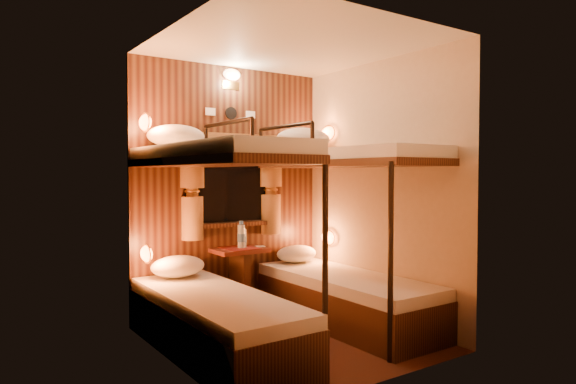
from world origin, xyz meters
TOP-DOWN VIEW (x-y plane):
  - floor at (0.00, 0.00)m, footprint 2.10×2.10m
  - ceiling at (0.00, 0.00)m, footprint 2.10×2.10m
  - wall_back at (0.00, 1.05)m, footprint 2.40×0.00m
  - wall_front at (0.00, -1.05)m, footprint 2.40×0.00m
  - wall_left at (-1.00, 0.00)m, footprint 0.00×2.40m
  - wall_right at (1.00, 0.00)m, footprint 0.00×2.40m
  - back_panel at (0.00, 1.04)m, footprint 2.00×0.03m
  - bunk_left at (-0.65, 0.07)m, footprint 0.72×1.90m
  - bunk_right at (0.65, 0.07)m, footprint 0.72×1.90m
  - window at (0.00, 1.00)m, footprint 1.00×0.12m
  - curtains at (0.00, 0.97)m, footprint 1.10×0.22m
  - back_fixtures at (0.00, 1.00)m, footprint 0.54×0.09m
  - reading_lamps at (-0.00, 0.70)m, footprint 2.00×0.20m
  - table at (0.00, 0.85)m, footprint 0.50×0.34m
  - bottle_left at (0.01, 0.84)m, footprint 0.08×0.08m
  - bottle_right at (0.04, 0.85)m, footprint 0.06×0.06m
  - sachet_a at (0.21, 0.82)m, footprint 0.10×0.08m
  - sachet_b at (0.04, 0.85)m, footprint 0.10×0.09m
  - pillow_lower_left at (-0.65, 0.79)m, footprint 0.48×0.34m
  - pillow_lower_right at (0.65, 0.83)m, footprint 0.44×0.32m
  - pillow_upper_left at (-0.65, 0.80)m, footprint 0.51×0.37m
  - pillow_upper_right at (0.65, 0.71)m, footprint 0.59×0.42m

SIDE VIEW (x-z plane):
  - floor at x=0.00m, z-range 0.00..0.00m
  - table at x=0.00m, z-range 0.09..0.74m
  - pillow_lower_right at x=0.65m, z-range 0.46..0.63m
  - pillow_lower_left at x=-0.65m, z-range 0.46..0.65m
  - bunk_left at x=-0.65m, z-range -0.35..1.47m
  - bunk_right at x=0.65m, z-range -0.35..1.47m
  - sachet_b at x=0.04m, z-range 0.65..0.66m
  - sachet_a at x=0.21m, z-range 0.65..0.66m
  - bottle_right at x=0.04m, z-range 0.64..0.85m
  - bottle_left at x=0.01m, z-range 0.63..0.89m
  - window at x=0.00m, z-range 0.79..1.58m
  - wall_back at x=0.00m, z-range 0.00..2.40m
  - wall_front at x=0.00m, z-range 0.00..2.40m
  - wall_left at x=-1.00m, z-range 0.00..2.40m
  - wall_right at x=1.00m, z-range 0.00..2.40m
  - back_panel at x=0.00m, z-range 0.00..2.40m
  - reading_lamps at x=0.00m, z-range 0.62..1.86m
  - curtains at x=0.00m, z-range 0.76..1.76m
  - pillow_upper_left at x=-0.65m, z-range 1.59..1.79m
  - pillow_upper_right at x=0.65m, z-range 1.59..1.82m
  - back_fixtures at x=0.00m, z-range 2.00..2.49m
  - ceiling at x=0.00m, z-range 2.40..2.40m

